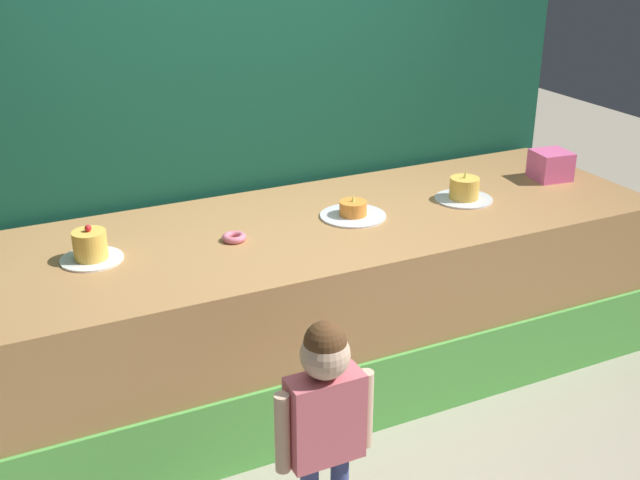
{
  "coord_description": "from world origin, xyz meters",
  "views": [
    {
      "loc": [
        -1.49,
        -2.79,
        2.4
      ],
      "look_at": [
        0.03,
        0.35,
        0.9
      ],
      "focal_mm": 44.74,
      "sensor_mm": 36.0,
      "label": 1
    }
  ],
  "objects_px": {
    "cake_center_right": "(353,211)",
    "cake_far_right": "(464,191)",
    "cake_center_left": "(90,248)",
    "child_figure": "(325,411)",
    "pink_box": "(551,165)",
    "donut": "(234,237)"
  },
  "relations": [
    {
      "from": "child_figure",
      "to": "cake_far_right",
      "type": "bearing_deg",
      "value": 39.15
    },
    {
      "from": "pink_box",
      "to": "donut",
      "type": "height_order",
      "value": "pink_box"
    },
    {
      "from": "donut",
      "to": "cake_center_left",
      "type": "distance_m",
      "value": 0.67
    },
    {
      "from": "donut",
      "to": "cake_far_right",
      "type": "xyz_separation_m",
      "value": [
        1.32,
        -0.01,
        0.04
      ]
    },
    {
      "from": "pink_box",
      "to": "child_figure",
      "type": "bearing_deg",
      "value": -149.46
    },
    {
      "from": "cake_center_left",
      "to": "cake_center_right",
      "type": "bearing_deg",
      "value": -1.81
    },
    {
      "from": "pink_box",
      "to": "cake_center_right",
      "type": "xyz_separation_m",
      "value": [
        -1.32,
        -0.03,
        -0.05
      ]
    },
    {
      "from": "child_figure",
      "to": "cake_center_right",
      "type": "xyz_separation_m",
      "value": [
        0.74,
        1.18,
        0.25
      ]
    },
    {
      "from": "cake_center_right",
      "to": "cake_center_left",
      "type": "bearing_deg",
      "value": 178.19
    },
    {
      "from": "donut",
      "to": "cake_far_right",
      "type": "bearing_deg",
      "value": -0.51
    },
    {
      "from": "child_figure",
      "to": "cake_center_left",
      "type": "relative_size",
      "value": 3.66
    },
    {
      "from": "child_figure",
      "to": "pink_box",
      "type": "xyz_separation_m",
      "value": [
        2.06,
        1.22,
        0.3
      ]
    },
    {
      "from": "cake_center_left",
      "to": "cake_far_right",
      "type": "relative_size",
      "value": 0.91
    },
    {
      "from": "pink_box",
      "to": "cake_far_right",
      "type": "distance_m",
      "value": 0.67
    },
    {
      "from": "pink_box",
      "to": "cake_center_left",
      "type": "xyz_separation_m",
      "value": [
        -2.64,
        0.01,
        -0.02
      ]
    },
    {
      "from": "child_figure",
      "to": "donut",
      "type": "distance_m",
      "value": 1.18
    },
    {
      "from": "child_figure",
      "to": "donut",
      "type": "height_order",
      "value": "child_figure"
    },
    {
      "from": "cake_center_right",
      "to": "cake_far_right",
      "type": "height_order",
      "value": "cake_far_right"
    },
    {
      "from": "cake_center_right",
      "to": "cake_far_right",
      "type": "distance_m",
      "value": 0.66
    },
    {
      "from": "cake_center_left",
      "to": "cake_center_right",
      "type": "relative_size",
      "value": 0.83
    },
    {
      "from": "donut",
      "to": "pink_box",
      "type": "bearing_deg",
      "value": 1.85
    },
    {
      "from": "pink_box",
      "to": "donut",
      "type": "xyz_separation_m",
      "value": [
        -1.98,
        -0.06,
        -0.07
      ]
    }
  ]
}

